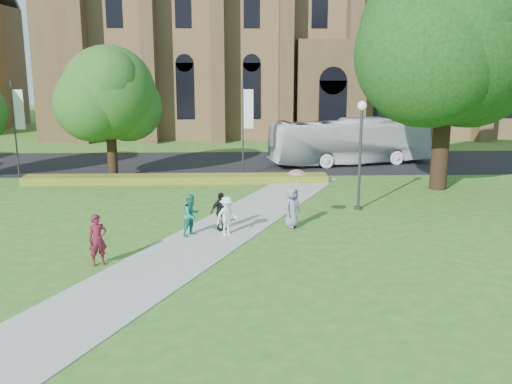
{
  "coord_description": "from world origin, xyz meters",
  "views": [
    {
      "loc": [
        1.6,
        -20.23,
        6.95
      ],
      "look_at": [
        2.42,
        3.43,
        1.6
      ],
      "focal_mm": 40.0,
      "sensor_mm": 36.0,
      "label": 1
    }
  ],
  "objects_px": {
    "tour_coach": "(350,141)",
    "pedestrian_0": "(98,240)",
    "streetlamp": "(361,142)",
    "large_tree": "(448,36)"
  },
  "relations": [
    {
      "from": "streetlamp",
      "to": "tour_coach",
      "type": "distance_m",
      "value": 12.97
    },
    {
      "from": "tour_coach",
      "to": "pedestrian_0",
      "type": "xyz_separation_m",
      "value": [
        -12.84,
        -20.21,
        -0.67
      ]
    },
    {
      "from": "large_tree",
      "to": "pedestrian_0",
      "type": "distance_m",
      "value": 21.55
    },
    {
      "from": "large_tree",
      "to": "tour_coach",
      "type": "xyz_separation_m",
      "value": [
        -3.44,
        8.2,
        -6.75
      ]
    },
    {
      "from": "streetlamp",
      "to": "tour_coach",
      "type": "xyz_separation_m",
      "value": [
        2.06,
        12.7,
        -1.68
      ]
    },
    {
      "from": "large_tree",
      "to": "pedestrian_0",
      "type": "bearing_deg",
      "value": -143.57
    },
    {
      "from": "pedestrian_0",
      "to": "streetlamp",
      "type": "bearing_deg",
      "value": 8.38
    },
    {
      "from": "streetlamp",
      "to": "tour_coach",
      "type": "bearing_deg",
      "value": 80.8
    },
    {
      "from": "tour_coach",
      "to": "pedestrian_0",
      "type": "relative_size",
      "value": 6.31
    },
    {
      "from": "streetlamp",
      "to": "large_tree",
      "type": "bearing_deg",
      "value": 39.29
    }
  ]
}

